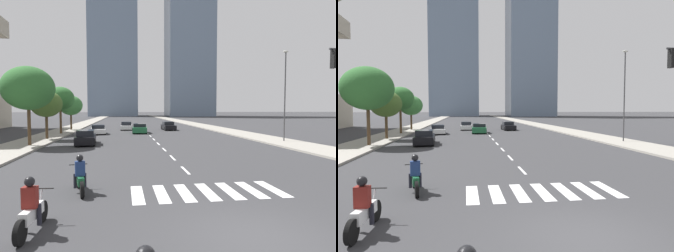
{
  "view_description": "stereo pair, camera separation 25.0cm",
  "coord_description": "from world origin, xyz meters",
  "views": [
    {
      "loc": [
        -3.19,
        -6.55,
        3.18
      ],
      "look_at": [
        0.0,
        14.12,
        2.0
      ],
      "focal_mm": 30.82,
      "sensor_mm": 36.0,
      "label": 1
    },
    {
      "loc": [
        -2.94,
        -6.59,
        3.18
      ],
      "look_at": [
        0.0,
        14.12,
        2.0
      ],
      "focal_mm": 30.82,
      "sensor_mm": 36.0,
      "label": 2
    }
  ],
  "objects": [
    {
      "name": "sidewalk_west",
      "position": [
        -11.96,
        30.0,
        0.07
      ],
      "size": [
        4.0,
        260.0,
        0.15
      ],
      "primitive_type": "cube",
      "color": "gray",
      "rests_on": "ground"
    },
    {
      "name": "sedan_black_2",
      "position": [
        -6.64,
        20.66,
        0.61
      ],
      "size": [
        2.03,
        4.75,
        1.32
      ],
      "rotation": [
        0.0,
        0.0,
        1.64
      ],
      "color": "black",
      "rests_on": "ground"
    },
    {
      "name": "sidewalk_east",
      "position": [
        11.96,
        30.0,
        0.07
      ],
      "size": [
        4.0,
        260.0,
        0.15
      ],
      "primitive_type": "cube",
      "color": "gray",
      "rests_on": "ground"
    },
    {
      "name": "motorcycle_trailing",
      "position": [
        -4.86,
        4.72,
        0.58
      ],
      "size": [
        0.8,
        2.06,
        1.49
      ],
      "rotation": [
        0.0,
        0.0,
        1.8
      ],
      "color": "black",
      "rests_on": "ground"
    },
    {
      "name": "street_tree_nearest",
      "position": [
        -11.16,
        19.51,
        5.0
      ],
      "size": [
        4.35,
        4.35,
        6.71
      ],
      "color": "#4C3823",
      "rests_on": "sidewalk_west"
    },
    {
      "name": "crosswalk_near",
      "position": [
        0.0,
        4.12,
        0.0
      ],
      "size": [
        5.85,
        2.42,
        0.01
      ],
      "color": "silver",
      "rests_on": "ground"
    },
    {
      "name": "office_tower_left_skyline",
      "position": [
        -8.06,
        146.97,
        56.3
      ],
      "size": [
        23.45,
        29.84,
        113.67
      ],
      "color": "slate",
      "rests_on": "ground"
    },
    {
      "name": "lane_divider_center",
      "position": [
        0.0,
        32.12,
        0.0
      ],
      "size": [
        0.14,
        50.0,
        0.01
      ],
      "color": "silver",
      "rests_on": "ground"
    },
    {
      "name": "street_lamp_east",
      "position": [
        12.26,
        19.38,
        5.12
      ],
      "size": [
        0.5,
        0.24,
        8.71
      ],
      "color": "#3F3F42",
      "rests_on": "sidewalk_east"
    },
    {
      "name": "sedan_white_0",
      "position": [
        -2.75,
        39.54,
        0.58
      ],
      "size": [
        1.88,
        4.28,
        1.27
      ],
      "rotation": [
        0.0,
        0.0,
        1.54
      ],
      "color": "silver",
      "rests_on": "ground"
    },
    {
      "name": "sedan_white_1",
      "position": [
        -6.52,
        32.13,
        0.56
      ],
      "size": [
        2.22,
        4.41,
        1.2
      ],
      "rotation": [
        0.0,
        0.0,
        1.67
      ],
      "color": "silver",
      "rests_on": "ground"
    },
    {
      "name": "motorcycle_third",
      "position": [
        -5.55,
        1.19,
        0.58
      ],
      "size": [
        0.7,
        2.05,
        1.49
      ],
      "rotation": [
        0.0,
        0.0,
        1.49
      ],
      "color": "black",
      "rests_on": "ground"
    },
    {
      "name": "street_tree_second",
      "position": [
        -11.16,
        25.15,
        3.79
      ],
      "size": [
        3.25,
        3.25,
        5.03
      ],
      "color": "#4C3823",
      "rests_on": "sidewalk_west"
    },
    {
      "name": "sedan_green_3",
      "position": [
        -1.02,
        32.72,
        0.61
      ],
      "size": [
        2.14,
        4.33,
        1.31
      ],
      "rotation": [
        0.0,
        0.0,
        1.51
      ],
      "color": "#1E6038",
      "rests_on": "ground"
    },
    {
      "name": "sedan_black_4",
      "position": [
        3.77,
        38.22,
        0.6
      ],
      "size": [
        1.91,
        4.43,
        1.31
      ],
      "rotation": [
        0.0,
        0.0,
        -1.54
      ],
      "color": "black",
      "rests_on": "ground"
    },
    {
      "name": "street_tree_fourth",
      "position": [
        -11.16,
        39.37,
        3.84
      ],
      "size": [
        3.5,
        3.5,
        5.19
      ],
      "color": "#4C3823",
      "rests_on": "sidewalk_west"
    },
    {
      "name": "street_tree_third",
      "position": [
        -11.16,
        31.99,
        4.61
      ],
      "size": [
        3.49,
        3.49,
        5.97
      ],
      "color": "#4C3823",
      "rests_on": "sidewalk_west"
    },
    {
      "name": "ground_plane",
      "position": [
        0.0,
        0.0,
        0.0
      ],
      "size": [
        800.0,
        800.0,
        0.0
      ],
      "primitive_type": "plane",
      "color": "#333335"
    }
  ]
}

